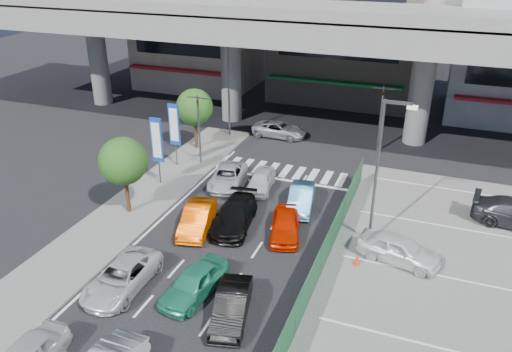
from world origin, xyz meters
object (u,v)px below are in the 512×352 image
at_px(street_lamp_right, 381,162).
at_px(sedan_white_mid_left, 122,277).
at_px(street_lamp_left, 230,80).
at_px(parked_sedan_white, 399,249).
at_px(sedan_white_front_mid, 261,181).
at_px(taxi_orange_left, 197,218).
at_px(taxi_orange_right, 285,225).
at_px(signboard_near, 157,142).
at_px(sedan_black_mid, 235,216).
at_px(traffic_light_right, 382,102).
at_px(wagon_silver_front_left, 228,177).
at_px(hatch_black_mid_right, 231,306).
at_px(traffic_cone, 357,259).
at_px(signboard_far, 174,126).
at_px(kei_truck_front_right, 301,198).
at_px(traffic_light_left, 198,113).
at_px(crossing_wagon_silver, 280,130).
at_px(tree_far, 195,107).
at_px(tree_near, 123,161).
at_px(taxi_teal_mid, 194,282).

relative_size(street_lamp_right, sedan_white_mid_left, 1.73).
height_order(street_lamp_left, parked_sedan_white, street_lamp_left).
distance_m(sedan_white_mid_left, sedan_white_front_mid, 12.20).
height_order(taxi_orange_left, taxi_orange_right, taxi_orange_left).
relative_size(taxi_orange_left, parked_sedan_white, 0.99).
xyz_separation_m(signboard_near, taxi_orange_left, (4.90, -4.19, -2.37)).
relative_size(signboard_near, sedan_black_mid, 0.99).
height_order(traffic_light_right, taxi_orange_right, traffic_light_right).
relative_size(taxi_orange_right, sedan_white_front_mid, 1.06).
xyz_separation_m(wagon_silver_front_left, parked_sedan_white, (11.66, -4.99, 0.17)).
height_order(hatch_black_mid_right, traffic_cone, hatch_black_mid_right).
height_order(traffic_light_right, signboard_far, traffic_light_right).
distance_m(traffic_light_right, kei_truck_front_right, 11.62).
xyz_separation_m(traffic_light_left, signboard_near, (-1.00, -4.01, -0.87)).
bearing_deg(crossing_wagon_silver, kei_truck_front_right, -153.39).
xyz_separation_m(sedan_black_mid, crossing_wagon_silver, (-2.11, 14.49, -0.07)).
height_order(tree_far, sedan_white_mid_left, tree_far).
bearing_deg(sedan_black_mid, crossing_wagon_silver, 89.67).
height_order(street_lamp_left, taxi_orange_right, street_lamp_left).
bearing_deg(street_lamp_left, taxi_orange_left, -74.17).
height_order(sedan_black_mid, wagon_silver_front_left, sedan_black_mid).
distance_m(traffic_light_left, sedan_white_mid_left, 14.89).
bearing_deg(traffic_light_right, parked_sedan_white, -77.54).
relative_size(street_lamp_left, wagon_silver_front_left, 1.83).
bearing_deg(traffic_cone, wagon_silver_front_left, 148.09).
height_order(traffic_light_right, tree_far, traffic_light_right).
height_order(tree_near, wagon_silver_front_left, tree_near).
bearing_deg(taxi_orange_right, kei_truck_front_right, 76.03).
distance_m(traffic_light_right, crossing_wagon_silver, 8.71).
xyz_separation_m(hatch_black_mid_right, sedan_white_front_mid, (-3.09, 12.01, -0.01)).
xyz_separation_m(tree_near, traffic_cone, (13.79, -0.53, -3.00)).
height_order(tree_near, hatch_black_mid_right, tree_near).
distance_m(traffic_light_right, signboard_near, 16.83).
xyz_separation_m(sedan_black_mid, wagon_silver_front_left, (-2.53, 4.72, -0.08)).
relative_size(signboard_near, hatch_black_mid_right, 1.20).
bearing_deg(street_lamp_left, tree_far, -112.84).
bearing_deg(taxi_teal_mid, street_lamp_right, 55.38).
bearing_deg(kei_truck_front_right, traffic_cone, -57.73).
bearing_deg(signboard_near, traffic_light_left, 75.98).
bearing_deg(sedan_black_mid, signboard_near, 146.32).
xyz_separation_m(signboard_far, sedan_white_front_mid, (6.93, -1.27, -2.43)).
height_order(street_lamp_right, street_lamp_left, same).
bearing_deg(crossing_wagon_silver, sedan_black_mid, -169.62).
distance_m(signboard_near, signboard_far, 3.03).
relative_size(hatch_black_mid_right, sedan_white_front_mid, 1.06).
height_order(taxi_teal_mid, parked_sedan_white, parked_sedan_white).
height_order(signboard_near, signboard_far, same).
distance_m(traffic_light_left, crossing_wagon_silver, 8.83).
bearing_deg(wagon_silver_front_left, tree_near, -136.16).
distance_m(sedan_black_mid, kei_truck_front_right, 4.52).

